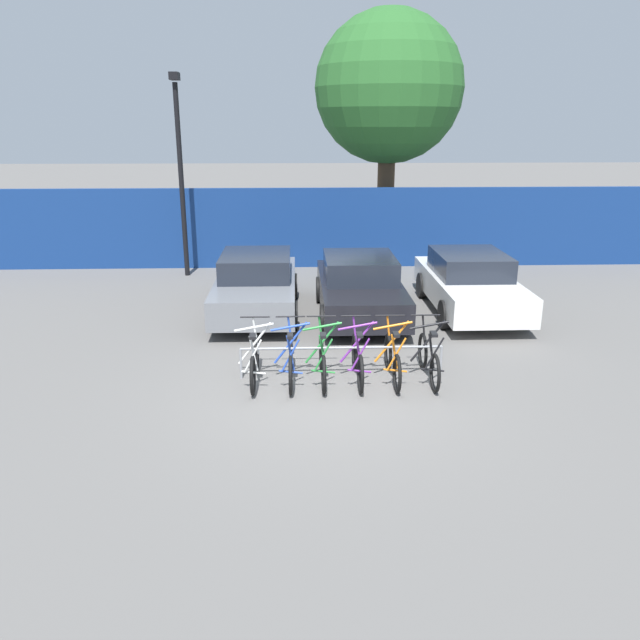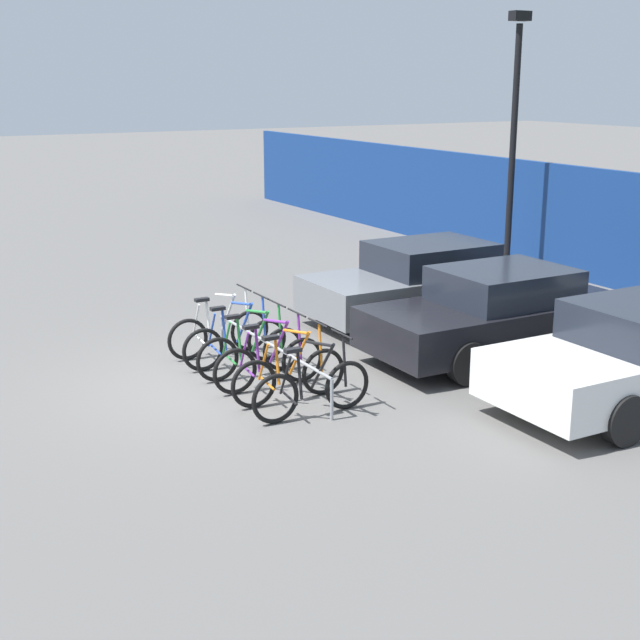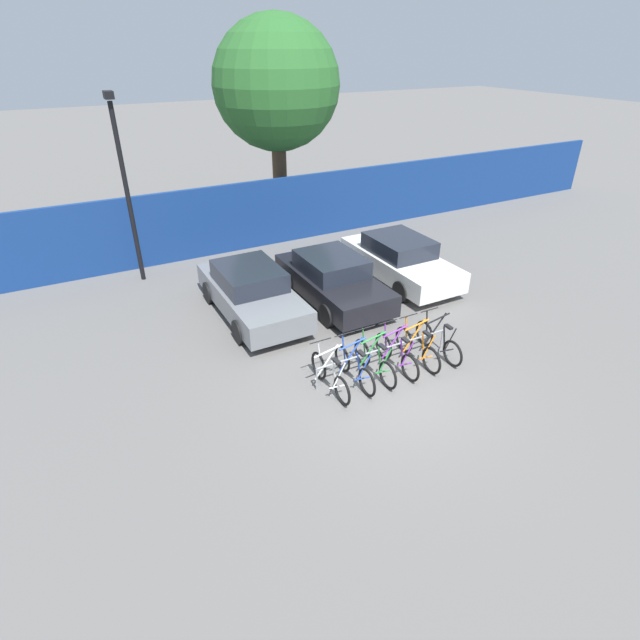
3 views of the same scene
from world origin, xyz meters
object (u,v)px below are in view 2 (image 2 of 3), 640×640
(bike_rack, at_px, (270,349))
(bicycle_black, at_px, (312,388))
(bicycle_blue, at_px, (236,342))
(car_grey, at_px, (426,281))
(bicycle_green, at_px, (251,351))
(bicycle_white, at_px, (219,332))
(lamp_post, at_px, (514,131))
(bicycle_purple, at_px, (269,362))
(bicycle_orange, at_px, (289,374))
(car_black, at_px, (498,313))

(bike_rack, distance_m, bicycle_black, 1.52)
(bicycle_blue, distance_m, car_grey, 4.21)
(bicycle_blue, height_order, bicycle_green, same)
(bicycle_white, relative_size, lamp_post, 0.31)
(bicycle_purple, xyz_separation_m, lamp_post, (-4.25, 7.97, 2.76))
(bicycle_white, distance_m, bicycle_orange, 2.38)
(bicycle_orange, relative_size, lamp_post, 0.31)
(bike_rack, xyz_separation_m, car_black, (0.67, 3.62, 0.21))
(bike_rack, height_order, bicycle_blue, bicycle_blue)
(bicycle_white, xyz_separation_m, bicycle_black, (3.02, 0.00, 0.00))
(bicycle_purple, bearing_deg, car_grey, 112.34)
(car_grey, bearing_deg, bicycle_blue, -78.63)
(lamp_post, bearing_deg, bicycle_purple, -61.94)
(bicycle_white, xyz_separation_m, bicycle_green, (1.17, 0.00, 0.00))
(bicycle_black, bearing_deg, bicycle_green, 177.82)
(lamp_post, bearing_deg, bicycle_black, -55.45)
(bicycle_green, height_order, lamp_post, lamp_post)
(bicycle_black, bearing_deg, bicycle_purple, 177.82)
(bicycle_green, xyz_separation_m, car_black, (1.01, 3.77, 0.31))
(bicycle_green, bearing_deg, bicycle_purple, 1.09)
(bicycle_white, distance_m, bicycle_blue, 0.62)
(bicycle_blue, xyz_separation_m, lamp_post, (-3.09, 7.97, 2.76))
(bicycle_green, relative_size, bicycle_purple, 1.00)
(car_grey, distance_m, lamp_post, 5.10)
(bicycle_blue, xyz_separation_m, bicycle_green, (0.55, 0.00, 0.00))
(bike_rack, height_order, car_black, car_black)
(car_black, xyz_separation_m, lamp_post, (-4.65, 4.21, 2.44))
(bike_rack, bearing_deg, car_black, 79.50)
(bike_rack, relative_size, lamp_post, 0.64)
(bicycle_orange, distance_m, lamp_post, 9.73)
(bicycle_purple, distance_m, car_grey, 4.58)
(bicycle_orange, height_order, lamp_post, lamp_post)
(bicycle_white, bearing_deg, lamp_post, 109.88)
(bicycle_black, relative_size, car_grey, 0.39)
(bicycle_purple, xyz_separation_m, car_black, (0.40, 3.77, 0.31))
(bicycle_white, xyz_separation_m, bicycle_orange, (2.38, 0.00, 0.00))
(bicycle_black, relative_size, lamp_post, 0.31)
(bike_rack, xyz_separation_m, bicycle_white, (-1.51, -0.15, -0.11))
(bike_rack, bearing_deg, car_grey, 113.39)
(bicycle_blue, xyz_separation_m, bicycle_orange, (1.76, 0.00, 0.00))
(bicycle_white, xyz_separation_m, car_grey, (-0.21, 4.11, 0.31))
(bike_rack, xyz_separation_m, car_grey, (-1.71, 3.96, 0.21))
(bicycle_green, distance_m, lamp_post, 9.19)
(bicycle_white, distance_m, lamp_post, 8.79)
(bicycle_blue, distance_m, bicycle_black, 2.40)
(bicycle_black, bearing_deg, bicycle_blue, 177.82)
(bicycle_green, distance_m, bicycle_black, 1.85)
(bicycle_white, relative_size, bicycle_orange, 1.00)
(bicycle_white, height_order, bicycle_blue, same)
(bike_rack, relative_size, bicycle_white, 2.08)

